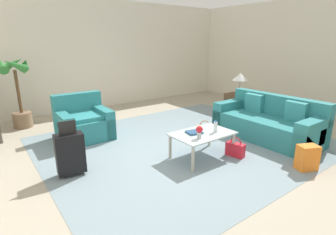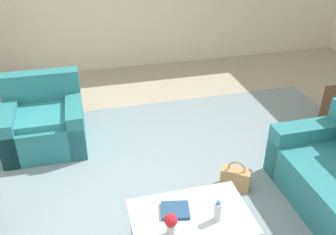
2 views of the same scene
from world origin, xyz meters
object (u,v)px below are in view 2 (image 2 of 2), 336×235
(coffee_table, at_px, (191,220))
(flower_vase, at_px, (171,223))
(armchair, at_px, (45,123))
(coffee_table_book, at_px, (175,210))
(handbag_tan, at_px, (236,178))
(water_bottle, at_px, (218,212))

(coffee_table, xyz_separation_m, flower_vase, (-0.22, -0.15, 0.18))
(armchair, height_order, coffee_table_book, armchair)
(handbag_tan, bearing_deg, water_bottle, -124.07)
(coffee_table_book, bearing_deg, water_bottle, -18.36)
(coffee_table, height_order, coffee_table_book, coffee_table_book)
(coffee_table, xyz_separation_m, water_bottle, (0.20, -0.10, 0.15))
(flower_vase, bearing_deg, water_bottle, 6.79)
(coffee_table_book, bearing_deg, coffee_table, -22.70)
(flower_vase, bearing_deg, handbag_tan, 41.77)
(armchair, xyz_separation_m, coffee_table, (1.30, -2.17, 0.09))
(water_bottle, xyz_separation_m, flower_vase, (-0.42, -0.05, 0.03))
(armchair, height_order, handbag_tan, armchair)
(armchair, xyz_separation_m, water_bottle, (1.50, -2.27, 0.24))
(armchair, height_order, flower_vase, armchair)
(coffee_table_book, bearing_deg, armchair, 130.38)
(water_bottle, bearing_deg, handbag_tan, 55.93)
(armchair, distance_m, coffee_table_book, 2.41)
(water_bottle, bearing_deg, armchair, 123.40)
(handbag_tan, bearing_deg, coffee_table_book, -143.78)
(coffee_table_book, relative_size, handbag_tan, 0.68)
(handbag_tan, bearing_deg, flower_vase, -138.23)
(armchair, distance_m, water_bottle, 2.73)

